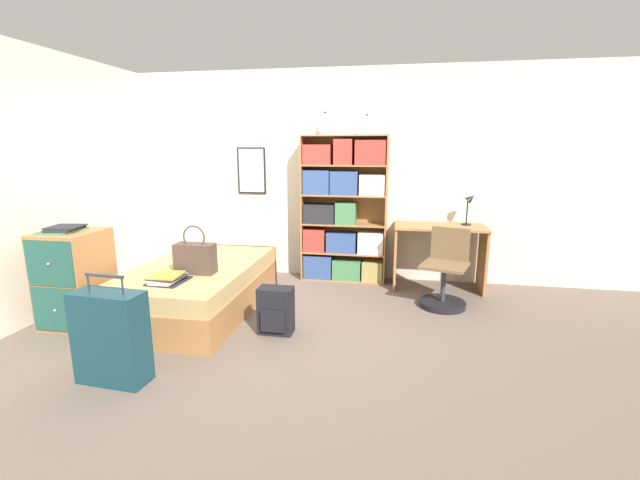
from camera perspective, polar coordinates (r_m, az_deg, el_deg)
name	(u,v)px	position (r m, az deg, el deg)	size (l,w,h in m)	color
ground_plane	(259,314)	(4.46, -8.15, -9.68)	(14.00, 14.00, 0.00)	#66564C
wall_back	(292,176)	(5.58, -3.73, 8.58)	(10.00, 0.09, 2.60)	beige
wall_left	(63,182)	(5.22, -31.04, 6.60)	(0.06, 10.00, 2.60)	beige
bed	(199,287)	(4.64, -15.86, -6.08)	(1.13, 1.92, 0.48)	#A36B3D
handbag	(195,258)	(4.25, -16.31, -2.26)	(0.38, 0.17, 0.47)	#47382D
book_stack_on_bed	(168,279)	(4.08, -19.63, -4.86)	(0.31, 0.35, 0.07)	#232328
suitcase	(111,337)	(3.45, -26.09, -11.57)	(0.52, 0.26, 0.80)	#143842
dresser	(75,278)	(4.66, -29.87, -4.43)	(0.51, 0.57, 0.90)	#A36B3D
magazine_pile_on_dresser	(64,229)	(4.58, -30.98, 1.25)	(0.33, 0.37, 0.05)	#427A4C
bookcase	(342,212)	(5.30, 2.97, 3.78)	(1.05, 0.29, 1.80)	#A36B3D
bottle_green	(325,126)	(5.29, 0.67, 14.97)	(0.07, 0.07, 0.27)	#B7BCC1
bottle_brown	(367,127)	(5.19, 6.27, 14.79)	(0.06, 0.06, 0.23)	#B7BCC1
desk	(439,246)	(5.23, 15.57, -0.77)	(1.04, 0.54, 0.76)	#A36B3D
desk_lamp	(470,203)	(5.28, 19.35, 4.62)	(0.15, 0.11, 0.39)	black
desk_chair	(444,282)	(4.74, 16.25, -5.40)	(0.56, 0.56, 0.82)	black
backpack	(276,311)	(3.94, -5.92, -9.38)	(0.31, 0.21, 0.43)	black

